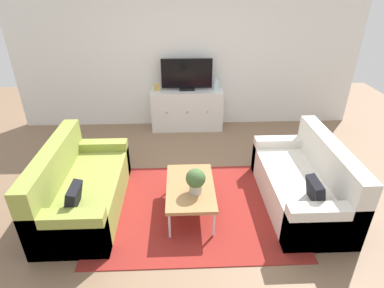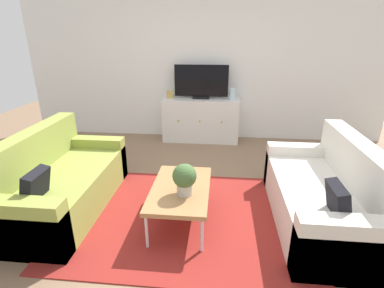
# 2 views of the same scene
# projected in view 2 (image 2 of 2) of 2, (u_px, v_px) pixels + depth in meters

# --- Properties ---
(ground_plane) EXTENTS (10.00, 10.00, 0.00)m
(ground_plane) POSITION_uv_depth(u_px,v_px,m) (188.00, 209.00, 3.27)
(ground_plane) COLOR #84664C
(wall_back) EXTENTS (6.40, 0.12, 2.70)m
(wall_back) POSITION_uv_depth(u_px,v_px,m) (204.00, 63.00, 5.15)
(wall_back) COLOR white
(wall_back) RESTS_ON ground_plane
(area_rug) EXTENTS (2.50, 1.90, 0.01)m
(area_rug) POSITION_uv_depth(u_px,v_px,m) (186.00, 216.00, 3.12)
(area_rug) COLOR maroon
(area_rug) RESTS_ON ground_plane
(couch_left_side) EXTENTS (0.85, 1.71, 0.87)m
(couch_left_side) POSITION_uv_depth(u_px,v_px,m) (57.00, 184.00, 3.20)
(couch_left_side) COLOR olive
(couch_left_side) RESTS_ON ground_plane
(couch_right_side) EXTENTS (0.85, 1.71, 0.87)m
(couch_right_side) POSITION_uv_depth(u_px,v_px,m) (328.00, 198.00, 2.93)
(couch_right_side) COLOR silver
(couch_right_side) RESTS_ON ground_plane
(coffee_table) EXTENTS (0.58, 0.97, 0.40)m
(coffee_table) POSITION_uv_depth(u_px,v_px,m) (181.00, 190.00, 2.94)
(coffee_table) COLOR #A37547
(coffee_table) RESTS_ON ground_plane
(potted_plant) EXTENTS (0.23, 0.23, 0.31)m
(potted_plant) POSITION_uv_depth(u_px,v_px,m) (185.00, 178.00, 2.74)
(potted_plant) COLOR #B7B2A8
(potted_plant) RESTS_ON coffee_table
(tv_console) EXTENTS (1.33, 0.47, 0.77)m
(tv_console) POSITION_uv_depth(u_px,v_px,m) (201.00, 120.00, 5.24)
(tv_console) COLOR white
(tv_console) RESTS_ON ground_plane
(flat_screen_tv) EXTENTS (0.93, 0.16, 0.58)m
(flat_screen_tv) POSITION_uv_depth(u_px,v_px,m) (201.00, 82.00, 5.02)
(flat_screen_tv) COLOR black
(flat_screen_tv) RESTS_ON tv_console
(glass_vase) EXTENTS (0.11, 0.11, 0.20)m
(glass_vase) POSITION_uv_depth(u_px,v_px,m) (233.00, 94.00, 5.02)
(glass_vase) COLOR silver
(glass_vase) RESTS_ON tv_console
(mantel_clock) EXTENTS (0.11, 0.07, 0.13)m
(mantel_clock) POSITION_uv_depth(u_px,v_px,m) (170.00, 94.00, 5.13)
(mantel_clock) COLOR tan
(mantel_clock) RESTS_ON tv_console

